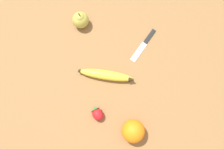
{
  "coord_description": "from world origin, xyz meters",
  "views": [
    {
      "loc": [
        0.07,
        -0.22,
        0.82
      ],
      "look_at": [
        0.0,
        -0.0,
        0.03
      ],
      "focal_mm": 35.0,
      "sensor_mm": 36.0,
      "label": 1
    }
  ],
  "objects_px": {
    "banana": "(107,75)",
    "strawberry": "(97,113)",
    "paring_knife": "(144,44)",
    "pear": "(80,20)",
    "orange": "(133,131)"
  },
  "relations": [
    {
      "from": "orange",
      "to": "pear",
      "type": "bearing_deg",
      "value": 130.87
    },
    {
      "from": "orange",
      "to": "paring_knife",
      "type": "xyz_separation_m",
      "value": [
        -0.04,
        0.35,
        -0.04
      ]
    },
    {
      "from": "strawberry",
      "to": "pear",
      "type": "bearing_deg",
      "value": -17.2
    },
    {
      "from": "pear",
      "to": "strawberry",
      "type": "distance_m",
      "value": 0.38
    },
    {
      "from": "strawberry",
      "to": "paring_knife",
      "type": "height_order",
      "value": "strawberry"
    },
    {
      "from": "banana",
      "to": "orange",
      "type": "height_order",
      "value": "orange"
    },
    {
      "from": "orange",
      "to": "paring_knife",
      "type": "height_order",
      "value": "orange"
    },
    {
      "from": "orange",
      "to": "pear",
      "type": "distance_m",
      "value": 0.48
    },
    {
      "from": "orange",
      "to": "strawberry",
      "type": "distance_m",
      "value": 0.14
    },
    {
      "from": "strawberry",
      "to": "paring_knife",
      "type": "bearing_deg",
      "value": -61.7
    },
    {
      "from": "pear",
      "to": "orange",
      "type": "bearing_deg",
      "value": -49.13
    },
    {
      "from": "banana",
      "to": "orange",
      "type": "relative_size",
      "value": 2.72
    },
    {
      "from": "orange",
      "to": "pear",
      "type": "xyz_separation_m",
      "value": [
        -0.31,
        0.36,
        -0.0
      ]
    },
    {
      "from": "pear",
      "to": "paring_knife",
      "type": "relative_size",
      "value": 0.52
    },
    {
      "from": "banana",
      "to": "strawberry",
      "type": "height_order",
      "value": "strawberry"
    }
  ]
}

